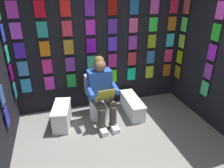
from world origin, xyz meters
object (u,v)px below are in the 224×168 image
at_px(toilet, 98,100).
at_px(comic_longbox_far, 62,115).
at_px(comic_longbox_near, 132,105).
at_px(person_reading, 102,92).

height_order(toilet, comic_longbox_far, toilet).
relative_size(toilet, comic_longbox_far, 1.16).
bearing_deg(comic_longbox_near, person_reading, 12.93).
bearing_deg(person_reading, comic_longbox_far, -12.53).
relative_size(person_reading, comic_longbox_near, 1.47).
bearing_deg(comic_longbox_far, person_reading, -176.37).
relative_size(toilet, comic_longbox_near, 0.96).
xyz_separation_m(person_reading, comic_longbox_far, (0.70, -0.10, -0.41)).
xyz_separation_m(toilet, person_reading, (-0.02, 0.23, 0.27)).
height_order(person_reading, comic_longbox_near, person_reading).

